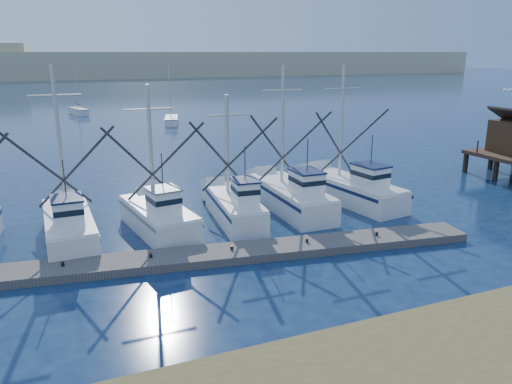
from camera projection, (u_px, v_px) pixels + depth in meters
ground at (399, 278)px, 22.89m from camera, size 500.00×500.00×0.00m
floating_dock at (172, 259)px, 24.36m from camera, size 31.76×6.50×0.42m
dune_ridge at (80, 64)px, 208.41m from camera, size 360.00×60.00×10.00m
trawler_fleet at (152, 214)px, 28.71m from camera, size 31.39×9.16×9.36m
sailboat_near at (171, 120)px, 71.62m from camera, size 3.25×6.60×8.10m
sailboat_far at (78, 111)px, 82.59m from camera, size 2.98×5.97×8.10m
flying_gull at (505, 90)px, 31.35m from camera, size 1.13×0.21×0.21m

